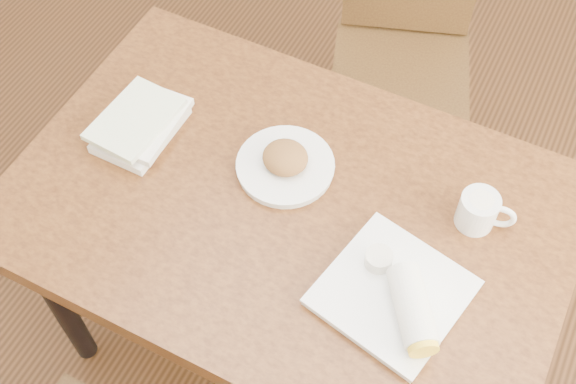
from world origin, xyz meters
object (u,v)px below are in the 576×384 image
at_px(plate_scone, 285,163).
at_px(coffee_mug, 480,211).
at_px(table, 288,223).
at_px(chair_far, 404,38).
at_px(book_stack, 141,124).
at_px(plate_burrito, 399,297).

bearing_deg(plate_scone, coffee_mug, 7.85).
distance_m(table, coffee_mug, 0.44).
bearing_deg(plate_scone, chair_far, 87.29).
distance_m(plate_scone, book_stack, 0.36).
relative_size(plate_burrito, book_stack, 1.37).
relative_size(plate_scone, coffee_mug, 1.80).
distance_m(table, chair_far, 0.83).
bearing_deg(plate_scone, book_stack, -170.92).
xyz_separation_m(chair_far, coffee_mug, (0.41, -0.68, 0.25)).
bearing_deg(table, coffee_mug, 20.53).
relative_size(table, coffee_mug, 9.86).
distance_m(plate_scone, coffee_mug, 0.45).
bearing_deg(plate_burrito, book_stack, 168.64).
bearing_deg(plate_burrito, coffee_mug, 72.90).
bearing_deg(coffee_mug, chair_far, 121.14).
bearing_deg(coffee_mug, plate_scone, -172.15).
bearing_deg(coffee_mug, table, -159.47).
bearing_deg(chair_far, book_stack, -116.39).
distance_m(table, plate_scone, 0.14).
distance_m(coffee_mug, plate_burrito, 0.28).
bearing_deg(book_stack, chair_far, 63.61).
xyz_separation_m(plate_burrito, book_stack, (-0.72, 0.15, 0.00)).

